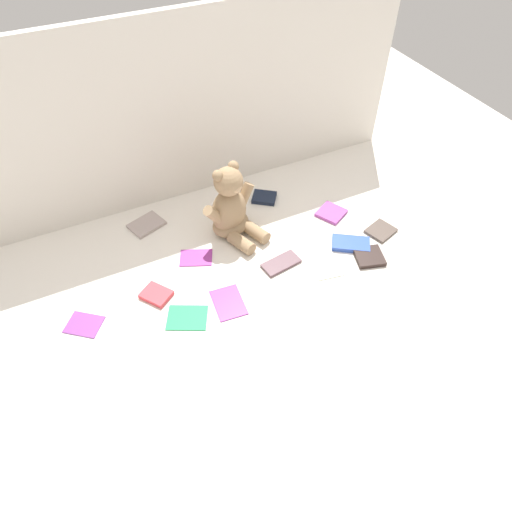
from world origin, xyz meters
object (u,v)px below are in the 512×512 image
book_case_8 (351,244)px  book_case_12 (146,225)px  book_case_3 (331,213)px  book_case_7 (325,265)px  book_case_5 (196,257)px  book_case_6 (84,324)px  teddy_bear (231,209)px  book_case_4 (281,263)px  book_case_9 (187,317)px  book_case_1 (264,198)px  book_case_2 (156,295)px  book_case_10 (369,257)px  book_case_0 (228,302)px  book_case_11 (381,231)px

book_case_8 → book_case_12: bearing=89.7°
book_case_3 → book_case_7: 0.28m
book_case_5 → book_case_6: size_ratio=1.06×
teddy_bear → book_case_6: (-0.59, -0.20, -0.10)m
book_case_4 → book_case_12: bearing=-145.5°
book_case_9 → book_case_4: bearing=-52.4°
book_case_3 → book_case_9: (-0.68, -0.23, -0.00)m
book_case_8 → book_case_12: book_case_8 is taller
book_case_9 → book_case_7: bearing=-63.2°
book_case_5 → book_case_1: bearing=140.8°
book_case_6 → book_case_8: bearing=-56.2°
book_case_2 → book_case_7: size_ratio=0.75×
book_case_2 → book_case_8: size_ratio=0.69×
book_case_10 → book_case_0: bearing=-167.1°
book_case_3 → book_case_10: bearing=150.9°
book_case_3 → book_case_11: 0.20m
book_case_0 → book_case_6: 0.46m
book_case_6 → book_case_10: (0.98, -0.15, 0.00)m
book_case_10 → book_case_6: bearing=-172.3°
teddy_bear → book_case_1: (0.19, 0.11, -0.10)m
book_case_12 → book_case_9: bearing=159.8°
teddy_bear → book_case_7: size_ratio=2.31×
book_case_6 → book_case_12: bearing=-2.8°
book_case_4 → book_case_6: bearing=-101.6°
teddy_bear → book_case_11: bearing=-47.2°
book_case_1 → book_case_11: bearing=-103.6°
teddy_bear → book_case_7: (0.23, -0.31, -0.10)m
book_case_2 → book_case_4: bearing=137.3°
book_case_4 → book_case_7: size_ratio=1.08×
book_case_7 → book_case_12: (-0.51, 0.47, 0.00)m
book_case_7 → book_case_11: size_ratio=1.25×
book_case_2 → book_case_4: (0.44, -0.05, -0.00)m
book_case_1 → book_case_10: (0.19, -0.46, -0.00)m
book_case_8 → book_case_11: size_ratio=1.37×
book_case_1 → book_case_3: 0.28m
book_case_2 → book_case_1: bearing=172.7°
book_case_0 → book_case_7: size_ratio=1.06×
book_case_10 → book_case_12: size_ratio=0.78×
book_case_0 → book_case_10: (0.53, -0.03, 0.00)m
book_case_9 → book_case_5: bearing=-0.4°
book_case_0 → book_case_9: size_ratio=1.04×
book_case_8 → book_case_10: bearing=-130.7°
book_case_3 → book_case_10: book_case_10 is taller
book_case_2 → book_case_7: book_case_2 is taller
book_case_1 → book_case_4: 0.37m
teddy_bear → book_case_11: teddy_bear is taller
book_case_11 → book_case_1: bearing=-157.6°
book_case_5 → book_case_12: bearing=-132.0°
book_case_1 → book_case_11: size_ratio=0.93×
book_case_4 → book_case_5: bearing=-129.7°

